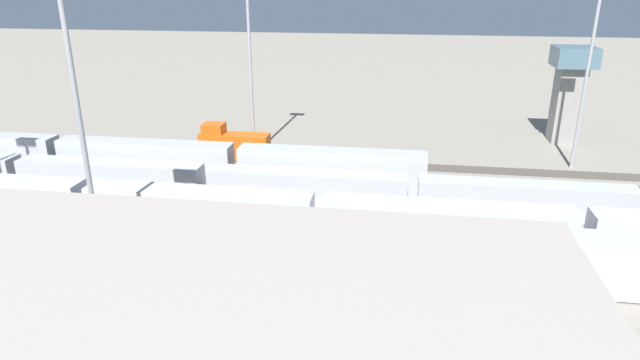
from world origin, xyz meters
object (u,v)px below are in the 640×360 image
train_on_track_0 (233,144)px  train_on_track_2 (146,160)px  train_on_track_6 (523,259)px  control_tower (570,88)px  train_on_track_5 (318,221)px  light_mast_2 (248,14)px  light_mast_1 (76,95)px  light_mast_0 (591,54)px  train_on_track_3 (295,187)px

train_on_track_0 → train_on_track_2: bearing=49.5°
train_on_track_6 → control_tower: size_ratio=4.79×
train_on_track_2 → train_on_track_6: 47.50m
train_on_track_5 → light_mast_2: (13.91, -27.34, 17.46)m
light_mast_1 → train_on_track_2: bearing=-73.7°
train_on_track_5 → train_on_track_6: (-18.18, 5.00, 0.00)m
light_mast_2 → light_mast_0: bearing=-179.0°
train_on_track_6 → light_mast_2: bearing=-45.2°
train_on_track_2 → light_mast_2: light_mast_2 is taller
train_on_track_0 → train_on_track_3: bearing=128.8°
control_tower → train_on_track_3: bearing=40.0°
light_mast_0 → light_mast_2: 45.29m
train_on_track_5 → train_on_track_0: bearing=-56.8°
train_on_track_5 → light_mast_1: size_ratio=3.82×
train_on_track_5 → train_on_track_2: (24.91, -15.00, 0.00)m
train_on_track_5 → control_tower: 53.36m
train_on_track_0 → light_mast_2: 18.24m
train_on_track_3 → light_mast_0: light_mast_0 is taller
train_on_track_2 → train_on_track_6: same height
train_on_track_0 → light_mast_1: 36.37m
train_on_track_6 → light_mast_2: light_mast_2 is taller
train_on_track_5 → train_on_track_0: 29.89m
train_on_track_5 → light_mast_0: 43.90m
train_on_track_0 → light_mast_2: light_mast_2 is taller
train_on_track_2 → light_mast_0: size_ratio=2.98×
train_on_track_3 → light_mast_2: bearing=-61.1°
light_mast_1 → train_on_track_0: bearing=-92.8°
train_on_track_0 → control_tower: 52.53m
control_tower → light_mast_2: bearing=16.7°
train_on_track_3 → train_on_track_0: train_on_track_0 is taller
train_on_track_3 → light_mast_2: (9.58, -17.34, 18.01)m
train_on_track_2 → train_on_track_3: size_ratio=0.62×
train_on_track_2 → light_mast_1: (-6.89, 23.53, 13.52)m
light_mast_2 → control_tower: 50.40m
light_mast_0 → control_tower: (-1.97, -13.30, -6.91)m
train_on_track_3 → light_mast_2: size_ratio=3.56×
light_mast_0 → light_mast_1: (49.16, 36.64, 0.58)m
light_mast_2 → light_mast_1: bearing=83.5°
train_on_track_6 → control_tower: control_tower is taller
train_on_track_0 → control_tower: (-49.48, -16.41, 6.49)m
train_on_track_6 → control_tower: bearing=-107.8°
train_on_track_2 → light_mast_0: (-56.05, -13.11, 12.94)m
light_mast_1 → control_tower: size_ratio=1.68×
light_mast_1 → control_tower: 71.86m
light_mast_1 → light_mast_2: bearing=-96.5°
train_on_track_0 → control_tower: size_ratio=0.67×
light_mast_0 → light_mast_1: bearing=36.7°
light_mast_0 → light_mast_2: bearing=1.0°
train_on_track_6 → train_on_track_0: 45.76m
train_on_track_6 → light_mast_1: light_mast_1 is taller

